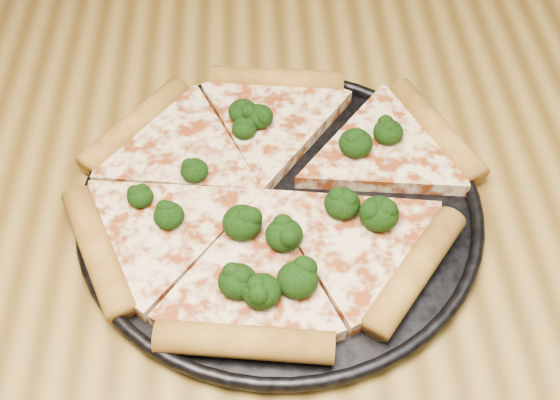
{
  "coord_description": "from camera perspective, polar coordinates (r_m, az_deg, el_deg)",
  "views": [
    {
      "loc": [
        0.01,
        -0.45,
        1.28
      ],
      "look_at": [
        0.03,
        -0.02,
        0.77
      ],
      "focal_mm": 46.2,
      "sensor_mm": 36.0,
      "label": 1
    }
  ],
  "objects": [
    {
      "name": "pizza",
      "position": [
        0.68,
        -0.91,
        0.86
      ],
      "size": [
        0.41,
        0.36,
        0.03
      ],
      "rotation": [
        0.0,
        0.0,
        -0.12
      ],
      "color": "#E0C189",
      "rests_on": "pizza_pan"
    },
    {
      "name": "pizza_pan",
      "position": [
        0.68,
        0.0,
        -0.45
      ],
      "size": [
        0.38,
        0.38,
        0.02
      ],
      "color": "black",
      "rests_on": "dining_table"
    },
    {
      "name": "dining_table",
      "position": [
        0.77,
        -2.57,
        -4.45
      ],
      "size": [
        1.2,
        0.9,
        0.75
      ],
      "color": "olive",
      "rests_on": "ground"
    },
    {
      "name": "broccoli_florets",
      "position": [
        0.65,
        0.32,
        -0.11
      ],
      "size": [
        0.27,
        0.25,
        0.03
      ],
      "color": "black",
      "rests_on": "pizza"
    }
  ]
}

